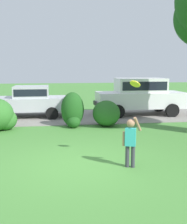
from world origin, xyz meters
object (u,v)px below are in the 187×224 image
at_px(frisbee, 135,84).
at_px(child_thrower, 130,139).
at_px(parked_sedan, 27,100).
at_px(parked_suv, 140,94).

bearing_deg(frisbee, child_thrower, -115.36).
distance_m(parked_sedan, parked_suv, 5.79).
height_order(child_thrower, frisbee, frisbee).
bearing_deg(parked_sedan, parked_suv, -1.39).
bearing_deg(parked_suv, frisbee, -108.50).
xyz_separation_m(child_thrower, frisbee, (0.23, 0.48, 1.33)).
relative_size(parked_sedan, frisbee, 14.21).
bearing_deg(child_thrower, parked_suv, 71.06).
height_order(parked_sedan, frisbee, frisbee).
distance_m(parked_suv, child_thrower, 8.25).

